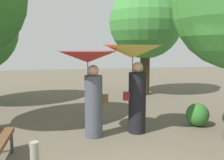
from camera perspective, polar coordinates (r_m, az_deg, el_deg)
person_left at (r=5.79m, az=-4.89°, el=1.16°), size 1.30×1.30×1.96m
person_right at (r=6.08m, az=4.90°, el=2.80°), size 1.37×1.37×2.10m
tree_mid_right at (r=11.09m, az=7.46°, el=13.93°), size 3.03×3.03×5.09m
bush_path_left at (r=7.15m, az=18.34°, el=-7.27°), size 0.60×0.60×0.60m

